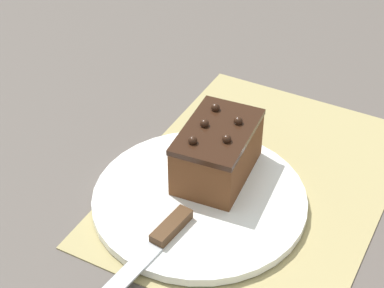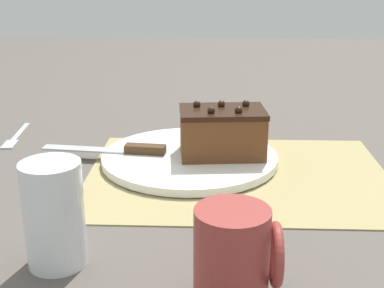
{
  "view_description": "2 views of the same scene",
  "coord_description": "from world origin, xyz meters",
  "px_view_note": "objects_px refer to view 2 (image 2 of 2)",
  "views": [
    {
      "loc": [
        -0.63,
        -0.23,
        0.59
      ],
      "look_at": [
        -0.04,
        0.08,
        0.07
      ],
      "focal_mm": 60.0,
      "sensor_mm": 36.0,
      "label": 1
    },
    {
      "loc": [
        -0.04,
        -0.76,
        0.32
      ],
      "look_at": [
        -0.07,
        0.06,
        0.03
      ],
      "focal_mm": 50.0,
      "sensor_mm": 36.0,
      "label": 2
    }
  ],
  "objects_px": {
    "drinking_glass": "(54,214)",
    "dessert_fork": "(15,137)",
    "serving_knife": "(125,149)",
    "coffee_mug": "(235,255)",
    "chocolate_cake": "(222,132)",
    "cake_plate": "(190,158)"
  },
  "relations": [
    {
      "from": "drinking_glass",
      "to": "dessert_fork",
      "type": "relative_size",
      "value": 0.78
    },
    {
      "from": "serving_knife",
      "to": "chocolate_cake",
      "type": "bearing_deg",
      "value": -85.45
    },
    {
      "from": "cake_plate",
      "to": "dessert_fork",
      "type": "bearing_deg",
      "value": 160.6
    },
    {
      "from": "cake_plate",
      "to": "dessert_fork",
      "type": "xyz_separation_m",
      "value": [
        -0.33,
        0.12,
        -0.01
      ]
    },
    {
      "from": "serving_knife",
      "to": "drinking_glass",
      "type": "distance_m",
      "value": 0.31
    },
    {
      "from": "cake_plate",
      "to": "coffee_mug",
      "type": "height_order",
      "value": "coffee_mug"
    },
    {
      "from": "cake_plate",
      "to": "serving_knife",
      "type": "relative_size",
      "value": 1.37
    },
    {
      "from": "chocolate_cake",
      "to": "dessert_fork",
      "type": "distance_m",
      "value": 0.4
    },
    {
      "from": "serving_knife",
      "to": "dessert_fork",
      "type": "height_order",
      "value": "serving_knife"
    },
    {
      "from": "drinking_glass",
      "to": "dessert_fork",
      "type": "distance_m",
      "value": 0.47
    },
    {
      "from": "serving_knife",
      "to": "drinking_glass",
      "type": "xyz_separation_m",
      "value": [
        -0.02,
        -0.31,
        0.04
      ]
    },
    {
      "from": "cake_plate",
      "to": "chocolate_cake",
      "type": "xyz_separation_m",
      "value": [
        0.05,
        0.0,
        0.04
      ]
    },
    {
      "from": "serving_knife",
      "to": "dessert_fork",
      "type": "bearing_deg",
      "value": 69.83
    },
    {
      "from": "chocolate_cake",
      "to": "serving_knife",
      "type": "height_order",
      "value": "chocolate_cake"
    },
    {
      "from": "chocolate_cake",
      "to": "coffee_mug",
      "type": "xyz_separation_m",
      "value": [
        0.01,
        -0.36,
        -0.01
      ]
    },
    {
      "from": "dessert_fork",
      "to": "chocolate_cake",
      "type": "bearing_deg",
      "value": 158.78
    },
    {
      "from": "drinking_glass",
      "to": "coffee_mug",
      "type": "distance_m",
      "value": 0.2
    },
    {
      "from": "serving_knife",
      "to": "coffee_mug",
      "type": "xyz_separation_m",
      "value": [
        0.17,
        -0.37,
        0.03
      ]
    },
    {
      "from": "cake_plate",
      "to": "dessert_fork",
      "type": "distance_m",
      "value": 0.35
    },
    {
      "from": "cake_plate",
      "to": "serving_knife",
      "type": "bearing_deg",
      "value": 177.11
    },
    {
      "from": "cake_plate",
      "to": "dessert_fork",
      "type": "relative_size",
      "value": 1.89
    },
    {
      "from": "chocolate_cake",
      "to": "coffee_mug",
      "type": "bearing_deg",
      "value": -88.87
    }
  ]
}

